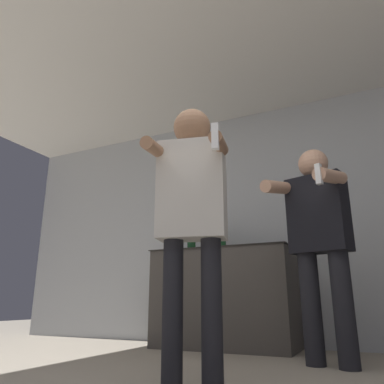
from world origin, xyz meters
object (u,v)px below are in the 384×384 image
(bottle_green_wine, at_px, (212,241))
(bottle_dark_rum, at_px, (191,243))
(person_woman_foreground, at_px, (192,206))
(bottle_short_whiskey, at_px, (222,239))
(person_man_side, at_px, (319,233))

(bottle_green_wine, bearing_deg, bottle_dark_rum, 180.00)
(bottle_dark_rum, xyz_separation_m, person_woman_foreground, (0.81, -1.69, -0.07))
(bottle_green_wine, xyz_separation_m, bottle_short_whiskey, (0.11, 0.00, 0.02))
(bottle_short_whiskey, xyz_separation_m, person_man_side, (1.03, -0.67, -0.12))
(bottle_short_whiskey, bearing_deg, person_man_side, -33.25)
(bottle_dark_rum, height_order, person_man_side, person_man_side)
(bottle_dark_rum, bearing_deg, bottle_green_wine, -0.00)
(person_woman_foreground, bearing_deg, person_man_side, 60.70)
(bottle_short_whiskey, bearing_deg, person_woman_foreground, -74.74)
(person_woman_foreground, bearing_deg, bottle_short_whiskey, 105.26)
(bottle_short_whiskey, height_order, person_man_side, person_man_side)
(person_man_side, bearing_deg, bottle_green_wine, 149.35)
(bottle_dark_rum, xyz_separation_m, bottle_short_whiskey, (0.35, 0.00, 0.02))
(person_woman_foreground, bearing_deg, bottle_green_wine, 108.65)
(bottle_green_wine, height_order, bottle_short_whiskey, bottle_short_whiskey)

